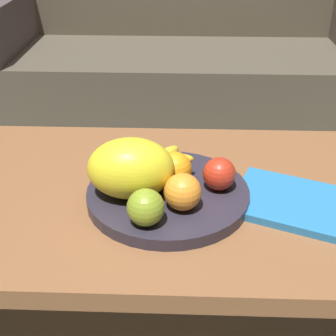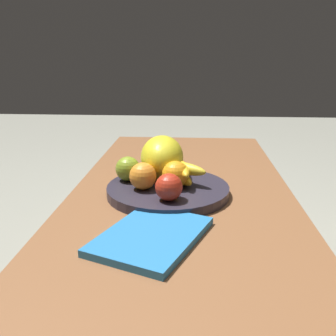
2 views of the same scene
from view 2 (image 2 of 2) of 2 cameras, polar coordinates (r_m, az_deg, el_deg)
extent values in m
plane|color=gray|center=(1.32, 1.86, -21.92)|extent=(8.00, 8.00, 0.00)
cube|color=brown|center=(1.10, 2.08, -3.88)|extent=(1.30, 0.61, 0.04)
cylinder|color=brown|center=(1.77, -5.96, -3.47)|extent=(0.05, 0.05, 0.42)
cylinder|color=brown|center=(1.76, 11.33, -3.83)|extent=(0.05, 0.05, 0.42)
cylinder|color=#2B2733|center=(1.03, 0.00, -3.32)|extent=(0.33, 0.33, 0.03)
ellipsoid|color=yellow|center=(1.08, -0.89, 1.67)|extent=(0.18, 0.13, 0.12)
sphere|color=orange|center=(1.00, 1.10, -0.98)|extent=(0.07, 0.07, 0.07)
sphere|color=orange|center=(0.99, -3.80, -1.22)|extent=(0.07, 0.07, 0.07)
sphere|color=olive|center=(1.06, -6.06, -0.11)|extent=(0.07, 0.07, 0.07)
sphere|color=red|center=(0.92, 0.13, -2.88)|extent=(0.07, 0.07, 0.07)
ellipsoid|color=yellow|center=(1.05, 1.78, -1.21)|extent=(0.15, 0.04, 0.03)
ellipsoid|color=yellow|center=(1.04, 1.13, -1.34)|extent=(0.15, 0.05, 0.03)
ellipsoid|color=yellow|center=(1.05, 1.74, -1.16)|extent=(0.15, 0.09, 0.03)
ellipsoid|color=gold|center=(1.03, 2.30, 0.01)|extent=(0.11, 0.15, 0.03)
ellipsoid|color=yellow|center=(1.03, 1.83, 0.02)|extent=(0.15, 0.06, 0.03)
cube|color=#2774B5|center=(0.80, -2.50, -10.15)|extent=(0.30, 0.26, 0.02)
camera|label=1|loc=(1.29, -42.04, 20.63)|focal=50.47mm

